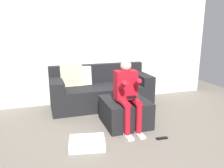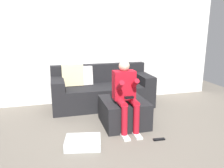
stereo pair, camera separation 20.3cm
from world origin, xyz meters
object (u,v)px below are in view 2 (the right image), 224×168
(ottoman, at_px, (124,112))
(person_seated, at_px, (126,91))
(couch_sectional, at_px, (101,91))
(remote_near_ottoman, at_px, (159,139))
(storage_bin, at_px, (83,142))

(ottoman, xyz_separation_m, person_seated, (-0.03, -0.19, 0.43))
(couch_sectional, bearing_deg, remote_near_ottoman, -73.59)
(ottoman, relative_size, storage_bin, 1.63)
(person_seated, relative_size, storage_bin, 2.29)
(person_seated, relative_size, remote_near_ottoman, 6.34)
(remote_near_ottoman, bearing_deg, person_seated, 129.63)
(ottoman, height_order, person_seated, person_seated)
(couch_sectional, bearing_deg, person_seated, -83.47)
(remote_near_ottoman, bearing_deg, storage_bin, 177.68)
(storage_bin, bearing_deg, couch_sectional, 69.38)
(remote_near_ottoman, bearing_deg, couch_sectional, 109.72)
(couch_sectional, height_order, ottoman, couch_sectional)
(couch_sectional, relative_size, person_seated, 1.84)
(ottoman, height_order, storage_bin, ottoman)
(couch_sectional, distance_m, remote_near_ottoman, 1.84)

